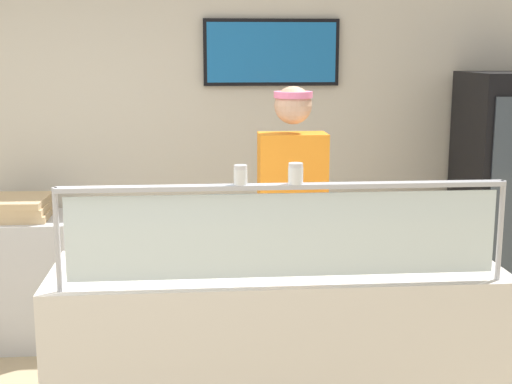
{
  "coord_description": "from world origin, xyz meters",
  "views": [
    {
      "loc": [
        0.68,
        -2.91,
        1.95
      ],
      "look_at": [
        0.96,
        0.38,
        1.3
      ],
      "focal_mm": 50.56,
      "sensor_mm": 36.0,
      "label": 1
    }
  ],
  "objects_px": {
    "pizza_tray": "(297,256)",
    "pepper_flake_shaker": "(296,175)",
    "pizza_server": "(294,253)",
    "worker_figure": "(293,220)",
    "parmesan_shaker": "(241,176)",
    "drink_fridge": "(509,201)",
    "pizza_box_stack": "(15,208)"
  },
  "relations": [
    {
      "from": "worker_figure",
      "to": "pizza_server",
      "type": "bearing_deg",
      "value": -97.4
    },
    {
      "from": "pizza_server",
      "to": "drink_fridge",
      "type": "height_order",
      "value": "drink_fridge"
    },
    {
      "from": "pizza_server",
      "to": "worker_figure",
      "type": "xyz_separation_m",
      "value": [
        0.08,
        0.61,
        0.02
      ]
    },
    {
      "from": "parmesan_shaker",
      "to": "worker_figure",
      "type": "distance_m",
      "value": 1.13
    },
    {
      "from": "worker_figure",
      "to": "parmesan_shaker",
      "type": "bearing_deg",
      "value": -110.05
    },
    {
      "from": "pizza_server",
      "to": "parmesan_shaker",
      "type": "xyz_separation_m",
      "value": [
        -0.28,
        -0.37,
        0.45
      ]
    },
    {
      "from": "worker_figure",
      "to": "drink_fridge",
      "type": "bearing_deg",
      "value": 27.25
    },
    {
      "from": "pizza_tray",
      "to": "pizza_server",
      "type": "height_order",
      "value": "pizza_server"
    },
    {
      "from": "pepper_flake_shaker",
      "to": "drink_fridge",
      "type": "bearing_deg",
      "value": 45.86
    },
    {
      "from": "pizza_server",
      "to": "pepper_flake_shaker",
      "type": "relative_size",
      "value": 3.14
    },
    {
      "from": "pizza_server",
      "to": "pizza_box_stack",
      "type": "height_order",
      "value": "pizza_box_stack"
    },
    {
      "from": "pepper_flake_shaker",
      "to": "worker_figure",
      "type": "relative_size",
      "value": 0.05
    },
    {
      "from": "pizza_tray",
      "to": "pizza_box_stack",
      "type": "bearing_deg",
      "value": 140.16
    },
    {
      "from": "pizza_tray",
      "to": "pepper_flake_shaker",
      "type": "height_order",
      "value": "pepper_flake_shaker"
    },
    {
      "from": "pepper_flake_shaker",
      "to": "pizza_box_stack",
      "type": "distance_m",
      "value": 2.46
    },
    {
      "from": "pizza_server",
      "to": "worker_figure",
      "type": "relative_size",
      "value": 0.16
    },
    {
      "from": "pepper_flake_shaker",
      "to": "worker_figure",
      "type": "height_order",
      "value": "worker_figure"
    },
    {
      "from": "pizza_box_stack",
      "to": "parmesan_shaker",
      "type": "bearing_deg",
      "value": -52.39
    },
    {
      "from": "worker_figure",
      "to": "drink_fridge",
      "type": "relative_size",
      "value": 0.97
    },
    {
      "from": "pepper_flake_shaker",
      "to": "worker_figure",
      "type": "bearing_deg",
      "value": 82.71
    },
    {
      "from": "pizza_tray",
      "to": "pepper_flake_shaker",
      "type": "bearing_deg",
      "value": -99.79
    },
    {
      "from": "pizza_server",
      "to": "worker_figure",
      "type": "bearing_deg",
      "value": 66.8
    },
    {
      "from": "parmesan_shaker",
      "to": "drink_fridge",
      "type": "height_order",
      "value": "drink_fridge"
    },
    {
      "from": "pepper_flake_shaker",
      "to": "drink_fridge",
      "type": "relative_size",
      "value": 0.05
    },
    {
      "from": "parmesan_shaker",
      "to": "pizza_server",
      "type": "bearing_deg",
      "value": 52.95
    },
    {
      "from": "pizza_tray",
      "to": "pizza_box_stack",
      "type": "xyz_separation_m",
      "value": [
        -1.68,
        1.4,
        -0.03
      ]
    },
    {
      "from": "pizza_server",
      "to": "worker_figure",
      "type": "distance_m",
      "value": 0.62
    },
    {
      "from": "pizza_tray",
      "to": "drink_fridge",
      "type": "bearing_deg",
      "value": 40.16
    },
    {
      "from": "parmesan_shaker",
      "to": "pizza_box_stack",
      "type": "bearing_deg",
      "value": 127.61
    },
    {
      "from": "pepper_flake_shaker",
      "to": "pizza_box_stack",
      "type": "bearing_deg",
      "value": 132.0
    },
    {
      "from": "pizza_server",
      "to": "pizza_box_stack",
      "type": "distance_m",
      "value": 2.19
    },
    {
      "from": "pizza_tray",
      "to": "pepper_flake_shaker",
      "type": "xyz_separation_m",
      "value": [
        -0.07,
        -0.39,
        0.47
      ]
    }
  ]
}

